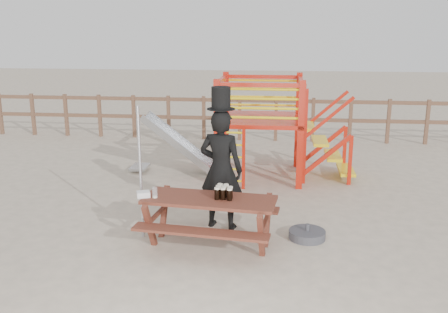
# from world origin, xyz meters

# --- Properties ---
(ground) EXTENTS (60.00, 60.00, 0.00)m
(ground) POSITION_xyz_m (0.00, 0.00, 0.00)
(ground) COLOR #C6B39A
(ground) RESTS_ON ground
(back_fence) EXTENTS (15.09, 0.09, 1.20)m
(back_fence) POSITION_xyz_m (0.00, 7.00, 0.74)
(back_fence) COLOR brown
(back_fence) RESTS_ON ground
(playground_fort) EXTENTS (4.71, 1.84, 2.10)m
(playground_fort) POSITION_xyz_m (0.12, 3.58, 1.07)
(playground_fort) COLOR red
(playground_fort) RESTS_ON ground
(picnic_table) EXTENTS (1.98, 1.48, 0.72)m
(picnic_table) POSITION_xyz_m (-0.36, 0.00, 0.45)
(picnic_table) COLOR brown
(picnic_table) RESTS_ON ground
(man_with_hat) EXTENTS (0.76, 0.59, 2.20)m
(man_with_hat) POSITION_xyz_m (-0.28, 0.72, 0.98)
(man_with_hat) COLOR black
(man_with_hat) RESTS_ON ground
(metal_pole) EXTENTS (0.04, 0.04, 1.98)m
(metal_pole) POSITION_xyz_m (-1.40, 0.20, 0.99)
(metal_pole) COLOR #B2B2B7
(metal_pole) RESTS_ON ground
(parasol_base) EXTENTS (0.54, 0.54, 0.23)m
(parasol_base) POSITION_xyz_m (1.04, 0.40, 0.06)
(parasol_base) COLOR #3C3C42
(parasol_base) RESTS_ON ground
(paper_bag) EXTENTS (0.22, 0.20, 0.08)m
(paper_bag) POSITION_xyz_m (-1.29, -0.05, 0.76)
(paper_bag) COLOR white
(paper_bag) RESTS_ON picnic_table
(stout_pints) EXTENTS (0.25, 0.28, 0.17)m
(stout_pints) POSITION_xyz_m (-0.16, 0.04, 0.80)
(stout_pints) COLOR black
(stout_pints) RESTS_ON picnic_table
(empty_glasses) EXTENTS (0.08, 0.08, 0.15)m
(empty_glasses) POSITION_xyz_m (-1.13, -0.06, 0.79)
(empty_glasses) COLOR silver
(empty_glasses) RESTS_ON picnic_table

